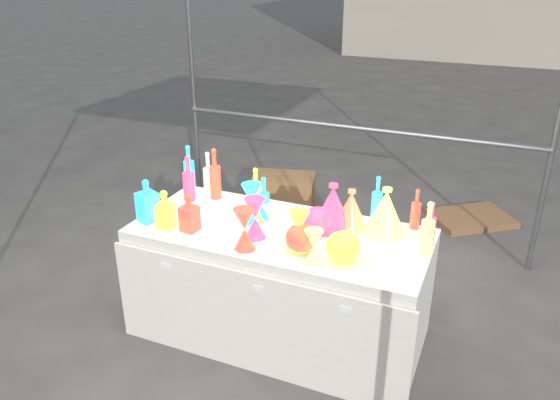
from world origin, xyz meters
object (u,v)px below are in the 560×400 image
at_px(display_table, 279,283).
at_px(lampshade_0, 257,201).
at_px(globe_0, 343,248).
at_px(hourglass_0, 244,229).
at_px(decanter_0, 165,209).
at_px(cardboard_box_closed, 283,198).

bearing_deg(display_table, lampshade_0, 150.37).
bearing_deg(globe_0, hourglass_0, -170.53).
xyz_separation_m(decanter_0, lampshade_0, (0.46, 0.34, -0.01)).
distance_m(hourglass_0, lampshade_0, 0.41).
distance_m(decanter_0, lampshade_0, 0.57).
height_order(cardboard_box_closed, lampshade_0, lampshade_0).
xyz_separation_m(display_table, decanter_0, (-0.66, -0.23, 0.50)).
bearing_deg(decanter_0, globe_0, -7.19).
relative_size(display_table, lampshade_0, 8.04).
height_order(display_table, globe_0, globe_0).
bearing_deg(hourglass_0, decanter_0, 174.53).
relative_size(cardboard_box_closed, decanter_0, 2.34).
bearing_deg(cardboard_box_closed, decanter_0, -104.52).
bearing_deg(globe_0, cardboard_box_closed, 121.72).
xyz_separation_m(cardboard_box_closed, globe_0, (1.11, -1.80, 0.62)).
height_order(globe_0, lampshade_0, lampshade_0).
distance_m(cardboard_box_closed, lampshade_0, 1.70).
bearing_deg(cardboard_box_closed, lampshade_0, -87.56).
relative_size(decanter_0, globe_0, 1.29).
bearing_deg(cardboard_box_closed, globe_0, -72.74).
distance_m(decanter_0, globe_0, 1.12).
xyz_separation_m(cardboard_box_closed, hourglass_0, (0.56, -1.89, 0.67)).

